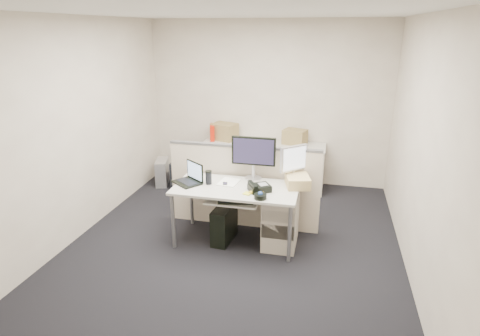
% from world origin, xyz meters
% --- Properties ---
extents(floor, '(4.00, 4.50, 0.01)m').
position_xyz_m(floor, '(0.00, 0.00, -0.01)').
color(floor, black).
rests_on(floor, ground).
extents(ceiling, '(4.00, 4.50, 0.01)m').
position_xyz_m(ceiling, '(0.00, 0.00, 2.70)').
color(ceiling, white).
rests_on(ceiling, ground).
extents(wall_back, '(4.00, 0.02, 2.70)m').
position_xyz_m(wall_back, '(0.00, 2.25, 1.35)').
color(wall_back, beige).
rests_on(wall_back, ground).
extents(wall_front, '(4.00, 0.02, 2.70)m').
position_xyz_m(wall_front, '(0.00, -2.25, 1.35)').
color(wall_front, beige).
rests_on(wall_front, ground).
extents(wall_left, '(0.02, 4.50, 2.70)m').
position_xyz_m(wall_left, '(-2.00, 0.00, 1.35)').
color(wall_left, beige).
rests_on(wall_left, ground).
extents(wall_right, '(0.02, 4.50, 2.70)m').
position_xyz_m(wall_right, '(2.00, 0.00, 1.35)').
color(wall_right, beige).
rests_on(wall_right, ground).
extents(desk, '(1.50, 0.75, 0.73)m').
position_xyz_m(desk, '(0.00, 0.00, 0.66)').
color(desk, beige).
rests_on(desk, floor).
extents(keyboard_tray, '(0.62, 0.32, 0.02)m').
position_xyz_m(keyboard_tray, '(0.00, -0.18, 0.62)').
color(keyboard_tray, beige).
rests_on(keyboard_tray, desk).
extents(drawer_pedestal, '(0.40, 0.55, 0.65)m').
position_xyz_m(drawer_pedestal, '(0.55, 0.05, 0.33)').
color(drawer_pedestal, beige).
rests_on(drawer_pedestal, floor).
extents(cubicle_partition, '(2.00, 0.06, 1.10)m').
position_xyz_m(cubicle_partition, '(0.00, 0.45, 0.55)').
color(cubicle_partition, beige).
rests_on(cubicle_partition, floor).
extents(back_counter, '(2.00, 0.60, 0.72)m').
position_xyz_m(back_counter, '(0.00, 1.93, 0.36)').
color(back_counter, beige).
rests_on(back_counter, floor).
extents(monitor_main, '(0.55, 0.21, 0.55)m').
position_xyz_m(monitor_main, '(0.15, 0.32, 1.01)').
color(monitor_main, black).
rests_on(monitor_main, desk).
extents(monitor_small, '(0.41, 0.40, 0.46)m').
position_xyz_m(monitor_small, '(0.65, 0.32, 0.96)').
color(monitor_small, '#B7B7BC').
rests_on(monitor_small, desk).
extents(laptop, '(0.42, 0.40, 0.25)m').
position_xyz_m(laptop, '(-0.62, -0.02, 0.86)').
color(laptop, black).
rests_on(laptop, desk).
extents(trackball, '(0.15, 0.15, 0.06)m').
position_xyz_m(trackball, '(0.35, -0.28, 0.76)').
color(trackball, black).
rests_on(trackball, desk).
extents(desk_phone, '(0.31, 0.29, 0.08)m').
position_xyz_m(desk_phone, '(0.30, -0.06, 0.77)').
color(desk_phone, black).
rests_on(desk_phone, desk).
extents(paper_stack, '(0.25, 0.31, 0.01)m').
position_xyz_m(paper_stack, '(-0.12, 0.12, 0.74)').
color(paper_stack, white).
rests_on(paper_stack, desk).
extents(sticky_pad, '(0.11, 0.11, 0.01)m').
position_xyz_m(sticky_pad, '(0.18, -0.18, 0.74)').
color(sticky_pad, yellow).
rests_on(sticky_pad, desk).
extents(travel_mug, '(0.08, 0.08, 0.16)m').
position_xyz_m(travel_mug, '(-0.35, 0.02, 0.81)').
color(travel_mug, black).
rests_on(travel_mug, desk).
extents(banana, '(0.19, 0.10, 0.04)m').
position_xyz_m(banana, '(0.28, -0.15, 0.75)').
color(banana, gold).
rests_on(banana, desk).
extents(cellphone, '(0.08, 0.11, 0.01)m').
position_xyz_m(cellphone, '(-0.15, 0.05, 0.74)').
color(cellphone, black).
rests_on(cellphone, desk).
extents(manila_folders, '(0.35, 0.40, 0.13)m').
position_xyz_m(manila_folders, '(0.72, 0.20, 0.79)').
color(manila_folders, '#D8AF7C').
rests_on(manila_folders, desk).
extents(keyboard, '(0.44, 0.23, 0.02)m').
position_xyz_m(keyboard, '(0.05, -0.22, 0.64)').
color(keyboard, black).
rests_on(keyboard, keyboard_tray).
extents(pc_tower_desk, '(0.24, 0.50, 0.46)m').
position_xyz_m(pc_tower_desk, '(-0.15, -0.01, 0.23)').
color(pc_tower_desk, black).
rests_on(pc_tower_desk, floor).
extents(pc_tower_spare_dark, '(0.22, 0.49, 0.45)m').
position_xyz_m(pc_tower_spare_dark, '(-1.38, 1.63, 0.23)').
color(pc_tower_spare_dark, black).
rests_on(pc_tower_spare_dark, floor).
extents(pc_tower_spare_silver, '(0.30, 0.49, 0.43)m').
position_xyz_m(pc_tower_spare_silver, '(-1.70, 1.63, 0.21)').
color(pc_tower_spare_silver, '#B7B7BC').
rests_on(pc_tower_spare_silver, floor).
extents(cardboard_box_left, '(0.47, 0.41, 0.30)m').
position_xyz_m(cardboard_box_left, '(-0.70, 2.05, 0.87)').
color(cardboard_box_left, olive).
rests_on(cardboard_box_left, back_counter).
extents(cardboard_box_right, '(0.42, 0.37, 0.26)m').
position_xyz_m(cardboard_box_right, '(0.50, 2.05, 0.85)').
color(cardboard_box_right, olive).
rests_on(cardboard_box_right, back_counter).
extents(red_binder, '(0.15, 0.31, 0.28)m').
position_xyz_m(red_binder, '(-0.90, 2.00, 0.86)').
color(red_binder, red).
rests_on(red_binder, back_counter).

